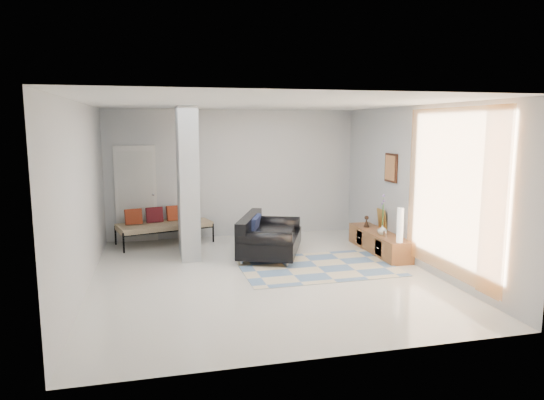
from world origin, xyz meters
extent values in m
plane|color=beige|center=(0.00, 0.00, 0.00)|extent=(6.00, 6.00, 0.00)
plane|color=white|center=(0.00, 0.00, 2.80)|extent=(6.00, 6.00, 0.00)
plane|color=#BABCBE|center=(0.00, 3.00, 1.40)|extent=(6.00, 0.00, 6.00)
plane|color=#BABCBE|center=(0.00, -3.00, 1.40)|extent=(6.00, 0.00, 6.00)
plane|color=#BABCBE|center=(-2.75, 0.00, 1.40)|extent=(0.00, 6.00, 6.00)
plane|color=#BABCBE|center=(2.75, 0.00, 1.40)|extent=(0.00, 6.00, 6.00)
cube|color=#A0A5A7|center=(-1.10, 1.60, 1.40)|extent=(0.35, 1.20, 2.80)
cube|color=silver|center=(-2.10, 2.96, 1.02)|extent=(0.85, 0.06, 2.04)
plane|color=#FD9D42|center=(2.67, -1.15, 1.45)|extent=(0.00, 2.55, 2.55)
cube|color=#3C1C10|center=(2.72, 0.90, 1.65)|extent=(0.04, 0.45, 0.55)
cube|color=brown|center=(2.52, 0.90, 0.20)|extent=(0.45, 1.95, 0.40)
cube|color=#3C1C10|center=(2.30, 0.47, 0.20)|extent=(0.02, 0.26, 0.28)
cube|color=#3C1C10|center=(2.30, 1.33, 0.20)|extent=(0.02, 0.26, 0.28)
cube|color=#C48D39|center=(2.70, 1.17, 0.60)|extent=(0.09, 0.32, 0.40)
cube|color=silver|center=(2.42, 0.47, 0.46)|extent=(0.04, 0.10, 0.12)
cylinder|color=silver|center=(-0.25, 0.63, 0.05)|extent=(0.05, 0.05, 0.10)
cylinder|color=silver|center=(0.29, 2.00, 0.05)|extent=(0.05, 0.05, 0.10)
cylinder|color=silver|center=(0.52, 0.33, 0.05)|extent=(0.05, 0.05, 0.10)
cylinder|color=silver|center=(1.06, 1.69, 0.05)|extent=(0.05, 0.05, 0.10)
cube|color=black|center=(0.40, 1.16, 0.25)|extent=(1.58, 1.97, 0.30)
cube|color=black|center=(0.02, 1.32, 0.58)|extent=(0.82, 1.66, 0.36)
cylinder|color=black|center=(0.13, 0.48, 0.48)|extent=(1.01, 0.62, 0.28)
cylinder|color=black|center=(0.68, 1.85, 0.48)|extent=(1.01, 0.62, 0.28)
cube|color=black|center=(0.13, 1.27, 0.60)|extent=(0.36, 0.63, 0.31)
cylinder|color=black|center=(-2.33, 1.98, 0.20)|extent=(0.04, 0.04, 0.40)
cylinder|color=black|center=(-0.54, 2.48, 0.20)|extent=(0.04, 0.04, 0.40)
cylinder|color=black|center=(-2.54, 2.72, 0.20)|extent=(0.04, 0.04, 0.40)
cylinder|color=black|center=(-0.74, 3.22, 0.20)|extent=(0.04, 0.04, 0.40)
cube|color=#C1AE8D|center=(-1.54, 2.60, 0.38)|extent=(2.02, 1.26, 0.12)
cube|color=maroon|center=(-2.16, 2.59, 0.60)|extent=(0.37, 0.25, 0.33)
cube|color=maroon|center=(-1.74, 2.70, 0.60)|extent=(0.37, 0.25, 0.33)
cube|color=maroon|center=(-1.31, 2.82, 0.60)|extent=(0.37, 0.25, 0.33)
cube|color=#C3B595|center=(1.02, 0.20, 0.01)|extent=(2.70, 1.83, 0.01)
cylinder|color=white|center=(2.50, 0.06, 0.71)|extent=(0.11, 0.11, 0.61)
imported|color=silver|center=(2.47, 0.67, 0.49)|extent=(0.19, 0.19, 0.19)
camera|label=1|loc=(-1.68, -7.58, 2.46)|focal=32.00mm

